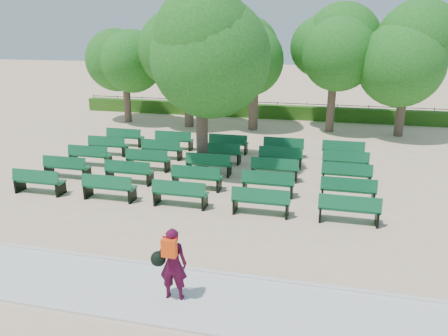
# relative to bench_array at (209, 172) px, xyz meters

# --- Properties ---
(ground) EXTENTS (120.00, 120.00, 0.00)m
(ground) POSITION_rel_bench_array_xyz_m (0.24, -1.30, -0.10)
(ground) COLOR #D5B18D
(paving) EXTENTS (30.00, 2.20, 0.06)m
(paving) POSITION_rel_bench_array_xyz_m (0.24, -8.70, -0.07)
(paving) COLOR silver
(paving) RESTS_ON ground
(curb) EXTENTS (30.00, 0.12, 0.10)m
(curb) POSITION_rel_bench_array_xyz_m (0.24, -7.55, -0.05)
(curb) COLOR silver
(curb) RESTS_ON ground
(hedge) EXTENTS (26.00, 0.70, 0.90)m
(hedge) POSITION_rel_bench_array_xyz_m (0.24, 12.70, 0.35)
(hedge) COLOR #2A5A17
(hedge) RESTS_ON ground
(fence) EXTENTS (26.00, 0.10, 1.02)m
(fence) POSITION_rel_bench_array_xyz_m (0.24, 13.10, -0.10)
(fence) COLOR black
(fence) RESTS_ON ground
(tree_line) EXTENTS (21.80, 6.80, 7.04)m
(tree_line) POSITION_rel_bench_array_xyz_m (0.24, 8.70, -0.10)
(tree_line) COLOR #20691D
(tree_line) RESTS_ON ground
(bench_array) EXTENTS (1.94, 0.69, 1.21)m
(bench_array) POSITION_rel_bench_array_xyz_m (0.00, 0.00, 0.00)
(bench_array) COLOR #105C34
(bench_array) RESTS_ON ground
(tree_among) EXTENTS (4.97, 4.97, 6.89)m
(tree_among) POSITION_rel_bench_array_xyz_m (-0.41, 0.44, 4.53)
(tree_among) COLOR brown
(tree_among) RESTS_ON ground
(person) EXTENTS (0.83, 0.51, 1.72)m
(person) POSITION_rel_bench_array_xyz_m (1.60, -8.80, 0.85)
(person) COLOR #420925
(person) RESTS_ON ground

